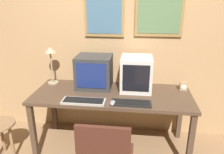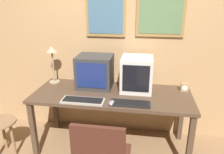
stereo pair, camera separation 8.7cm
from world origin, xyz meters
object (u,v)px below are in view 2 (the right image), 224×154
side_stool (1,129)px  keyboard_main (83,101)px  keyboard_side (130,103)px  mouse_near_keyboard (112,103)px  desk_lamp (52,56)px  monitor_left (95,71)px  desk_clock (185,87)px  monitor_right (137,74)px

side_stool → keyboard_main: bearing=4.6°
keyboard_side → mouse_near_keyboard: (-0.19, -0.03, 0.00)m
keyboard_side → desk_lamp: 1.17m
monitor_left → desk_lamp: desk_lamp is taller
desk_lamp → keyboard_main: bearing=-43.2°
keyboard_side → desk_clock: 0.74m
keyboard_main → side_stool: (-0.96, -0.08, -0.40)m
mouse_near_keyboard → side_stool: mouse_near_keyboard is taller
keyboard_main → mouse_near_keyboard: bearing=-2.0°
keyboard_main → desk_lamp: bearing=136.8°
monitor_right → side_stool: bearing=-161.6°
monitor_right → side_stool: 1.68m
keyboard_main → monitor_left: bearing=86.1°
mouse_near_keyboard → desk_lamp: size_ratio=0.23×
desk_lamp → monitor_right: bearing=-3.6°
desk_clock → monitor_right: bearing=-176.8°
keyboard_side → monitor_right: bearing=84.4°
desk_clock → desk_lamp: size_ratio=0.22×
keyboard_main → desk_lamp: (-0.52, 0.49, 0.34)m
desk_clock → monitor_left: bearing=-179.4°
desk_lamp → side_stool: bearing=-128.2°
mouse_near_keyboard → desk_clock: desk_clock is taller
monitor_left → keyboard_main: bearing=-93.9°
mouse_near_keyboard → desk_lamp: (-0.83, 0.50, 0.34)m
keyboard_main → side_stool: size_ratio=1.00×
desk_lamp → keyboard_side: bearing=-24.9°
monitor_right → keyboard_side: (-0.04, -0.41, -0.18)m
monitor_right → keyboard_side: bearing=-95.6°
monitor_left → desk_lamp: 0.57m
mouse_near_keyboard → side_stool: bearing=-177.0°
desk_clock → side_stool: (-2.06, -0.53, -0.44)m
monitor_right → mouse_near_keyboard: (-0.23, -0.43, -0.18)m
keyboard_main → keyboard_side: same height
monitor_left → keyboard_main: size_ratio=0.92×
monitor_left → keyboard_side: monitor_left is taller
monitor_left → side_stool: bearing=-152.4°
mouse_near_keyboard → monitor_left: bearing=121.5°
keyboard_side → side_stool: (-1.46, -0.09, -0.40)m
mouse_near_keyboard → desk_clock: bearing=30.5°
monitor_left → desk_clock: bearing=0.6°
monitor_left → mouse_near_keyboard: size_ratio=3.85×
side_stool → keyboard_side: bearing=3.6°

